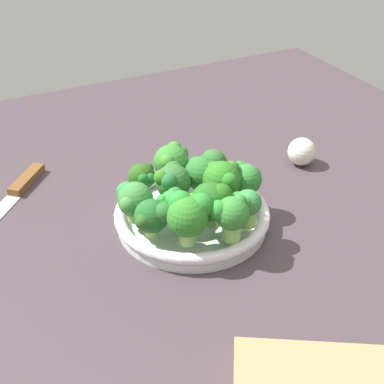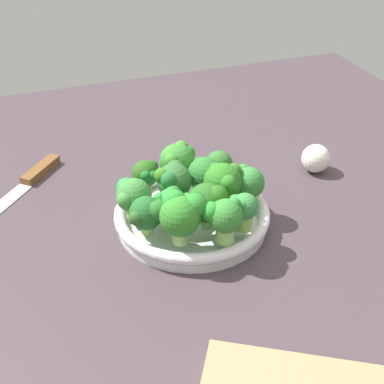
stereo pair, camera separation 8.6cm
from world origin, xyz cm
name	(u,v)px [view 2 (the right image)]	position (x,y,z in cm)	size (l,w,h in cm)	color
ground_plane	(204,232)	(0.00, 0.00, -1.25)	(130.00, 130.00, 2.50)	#45383F
bowl	(192,216)	(-1.66, 0.99, 1.69)	(24.90, 24.90, 3.30)	white
broccoli_floret_0	(182,213)	(-5.79, -6.17, 8.06)	(6.98, 6.50, 7.72)	#8FC066
broccoli_floret_1	(206,203)	(-1.43, -4.62, 7.86)	(6.80, 5.94, 7.40)	#7EB560
broccoli_floret_2	(173,180)	(-4.04, 3.10, 7.81)	(5.92, 5.87, 7.14)	#87BB57
broccoli_floret_3	(132,196)	(-10.90, 2.16, 6.94)	(5.68, 5.94, 6.41)	#89C15C
broccoli_floret_4	(178,160)	(-1.09, 9.59, 7.24)	(6.59, 5.95, 6.84)	#7AB257
broccoli_floret_5	(148,213)	(-9.85, -2.90, 6.85)	(5.97, 5.56, 6.04)	#9DCC64
broccoli_floret_6	(243,208)	(3.56, -6.51, 6.92)	(4.46, 4.28, 5.98)	#87C04F
broccoli_floret_7	(205,173)	(1.75, 4.29, 7.12)	(5.68, 6.32, 6.59)	#76B55F
broccoli_floret_8	(219,165)	(5.16, 6.70, 6.71)	(4.66, 4.66, 5.78)	#86C967
broccoli_floret_9	(224,182)	(3.20, -0.19, 7.82)	(6.40, 7.07, 7.43)	#7BC450
broccoli_floret_10	(146,174)	(-7.00, 8.18, 6.56)	(4.73, 4.84, 5.52)	#7EB057
broccoli_floret_11	(170,202)	(-5.79, -0.74, 6.48)	(4.54, 4.26, 5.49)	#92CE6A
broccoli_floret_12	(247,181)	(7.41, 0.29, 6.73)	(5.13, 5.66, 5.86)	#8CCA58
broccoli_floret_13	(224,217)	(-0.27, -8.40, 7.60)	(5.89, 5.03, 6.93)	#94D466
knife	(25,183)	(-25.81, 22.00, 0.55)	(19.35, 21.58, 1.50)	silver
garlic_bulb	(316,158)	(25.63, 9.14, 2.65)	(5.30, 5.30, 5.30)	white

